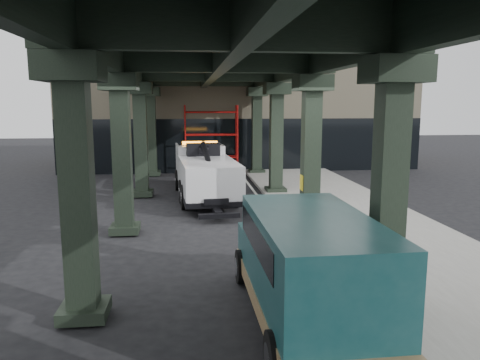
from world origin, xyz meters
TOP-DOWN VIEW (x-y plane):
  - ground at (0.00, 0.00)m, footprint 90.00×90.00m
  - sidewalk at (4.50, 2.00)m, footprint 5.00×40.00m
  - lane_stripe at (1.70, 2.00)m, footprint 0.12×38.00m
  - viaduct at (-0.40, 2.00)m, footprint 7.40×32.00m
  - building at (2.00, 20.00)m, footprint 22.00×10.00m
  - scaffolding at (0.00, 14.64)m, footprint 3.08×0.88m
  - tow_truck at (-0.68, 7.39)m, footprint 2.71×7.73m
  - towed_van at (0.80, -4.68)m, footprint 2.22×5.37m

SIDE VIEW (x-z plane):
  - ground at x=0.00m, z-range 0.00..0.00m
  - lane_stripe at x=1.70m, z-range 0.00..0.01m
  - sidewalk at x=4.50m, z-range 0.00..0.15m
  - towed_van at x=0.80m, z-range 0.08..2.24m
  - tow_truck at x=-0.68m, z-range -0.03..2.46m
  - scaffolding at x=0.00m, z-range 0.11..4.11m
  - building at x=2.00m, z-range 0.00..8.00m
  - viaduct at x=-0.40m, z-range 2.26..8.66m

